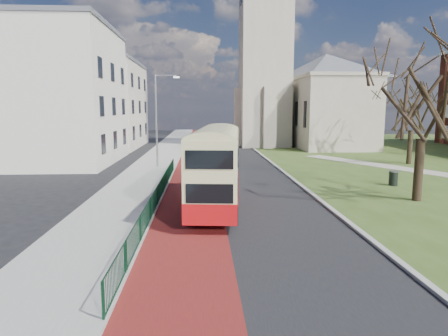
{
  "coord_description": "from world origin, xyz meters",
  "views": [
    {
      "loc": [
        -0.51,
        -17.2,
        5.21
      ],
      "look_at": [
        0.65,
        4.25,
        2.0
      ],
      "focal_mm": 32.0,
      "sensor_mm": 36.0,
      "label": 1
    }
  ],
  "objects": [
    {
      "name": "street_block_far",
      "position": [
        -14.0,
        38.0,
        5.76
      ],
      "size": [
        10.3,
        16.3,
        11.5
      ],
      "color": "#BDB5A0",
      "rests_on": "ground"
    },
    {
      "name": "pedestrian_railing",
      "position": [
        -2.95,
        4.0,
        0.55
      ],
      "size": [
        0.07,
        24.0,
        1.12
      ],
      "color": "#0B321D",
      "rests_on": "ground"
    },
    {
      "name": "kerb_east",
      "position": [
        6.1,
        22.0,
        0.07
      ],
      "size": [
        0.25,
        80.0,
        0.13
      ],
      "primitive_type": "cube",
      "color": "#999993",
      "rests_on": "ground"
    },
    {
      "name": "ground",
      "position": [
        0.0,
        0.0,
        0.0
      ],
      "size": [
        160.0,
        160.0,
        0.0
      ],
      "primitive_type": "plane",
      "color": "black",
      "rests_on": "ground"
    },
    {
      "name": "litter_bin",
      "position": [
        12.38,
        8.72,
        0.54
      ],
      "size": [
        0.68,
        0.68,
        1.0
      ],
      "rotation": [
        0.0,
        0.0,
        0.09
      ],
      "color": "black",
      "rests_on": "grass_green"
    },
    {
      "name": "streetlamp",
      "position": [
        -4.35,
        18.0,
        4.59
      ],
      "size": [
        2.13,
        0.18,
        8.0
      ],
      "color": "gray",
      "rests_on": "pavement_west"
    },
    {
      "name": "gothic_church",
      "position": [
        12.56,
        38.0,
        13.13
      ],
      "size": [
        16.38,
        18.0,
        40.0
      ],
      "color": "gray",
      "rests_on": "ground"
    },
    {
      "name": "winter_tree_near",
      "position": [
        11.61,
        4.3,
        6.28
      ],
      "size": [
        8.14,
        8.14,
        9.02
      ],
      "rotation": [
        0.0,
        0.0,
        -0.43
      ],
      "color": "black",
      "rests_on": "grass_green"
    },
    {
      "name": "winter_tree_far",
      "position": [
        18.93,
        19.09,
        5.64
      ],
      "size": [
        5.88,
        5.88,
        8.1
      ],
      "rotation": [
        0.0,
        0.0,
        0.07
      ],
      "color": "#2D2416",
      "rests_on": "grass_green"
    },
    {
      "name": "pavement_west",
      "position": [
        -5.0,
        20.0,
        0.06
      ],
      "size": [
        4.0,
        120.0,
        0.12
      ],
      "primitive_type": "cube",
      "color": "gray",
      "rests_on": "ground"
    },
    {
      "name": "street_block_near",
      "position": [
        -14.0,
        22.0,
        6.51
      ],
      "size": [
        10.3,
        14.3,
        13.0
      ],
      "color": "beige",
      "rests_on": "ground"
    },
    {
      "name": "kerb_west",
      "position": [
        -3.0,
        20.0,
        0.07
      ],
      "size": [
        0.25,
        120.0,
        0.13
      ],
      "primitive_type": "cube",
      "color": "#999993",
      "rests_on": "ground"
    },
    {
      "name": "road_carriageway",
      "position": [
        1.5,
        20.0,
        0.01
      ],
      "size": [
        9.0,
        120.0,
        0.01
      ],
      "primitive_type": "cube",
      "color": "black",
      "rests_on": "ground"
    },
    {
      "name": "bus",
      "position": [
        0.21,
        3.49,
        2.34
      ],
      "size": [
        3.18,
        9.99,
        4.11
      ],
      "rotation": [
        0.0,
        0.0,
        -0.09
      ],
      "color": "#A50F12",
      "rests_on": "ground"
    },
    {
      "name": "bus_lane",
      "position": [
        -1.2,
        20.0,
        0.01
      ],
      "size": [
        3.4,
        120.0,
        0.01
      ],
      "primitive_type": "cube",
      "color": "#591414",
      "rests_on": "ground"
    }
  ]
}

